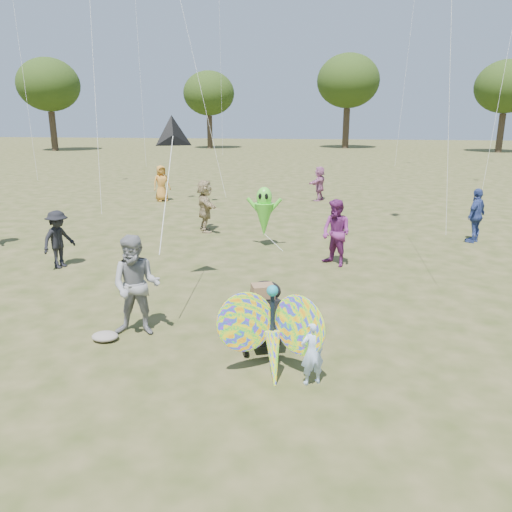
{
  "coord_description": "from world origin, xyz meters",
  "views": [
    {
      "loc": [
        1.26,
        -7.44,
        3.63
      ],
      "look_at": [
        -0.2,
        1.5,
        1.1
      ],
      "focal_mm": 35.0,
      "sensor_mm": 36.0,
      "label": 1
    }
  ],
  "objects": [
    {
      "name": "crowd_e",
      "position": [
        1.28,
        4.85,
        0.84
      ],
      "size": [
        1.03,
        1.02,
        1.68
      ],
      "primitive_type": "imported",
      "rotation": [
        0.0,
        0.0,
        5.55
      ],
      "color": "#702568",
      "rests_on": "ground"
    },
    {
      "name": "crowd_c",
      "position": [
        5.37,
        7.98,
        0.81
      ],
      "size": [
        0.89,
        0.99,
        1.62
      ],
      "primitive_type": "imported",
      "rotation": [
        0.0,
        0.0,
        4.06
      ],
      "color": "navy",
      "rests_on": "ground"
    },
    {
      "name": "jogging_stroller",
      "position": [
        0.17,
        -0.01,
        0.61
      ],
      "size": [
        0.73,
        1.13,
        1.09
      ],
      "rotation": [
        0.0,
        0.0,
        0.36
      ],
      "color": "black",
      "rests_on": "ground"
    },
    {
      "name": "delta_kite_rig",
      "position": [
        -2.04,
        2.44,
        3.26
      ],
      "size": [
        0.89,
        2.57,
        2.28
      ],
      "color": "black",
      "rests_on": "ground"
    },
    {
      "name": "crowd_j",
      "position": [
        0.46,
        15.03,
        0.76
      ],
      "size": [
        0.92,
        1.48,
        1.53
      ],
      "primitive_type": "imported",
      "rotation": [
        0.0,
        0.0,
        4.35
      ],
      "color": "#B4669A",
      "rests_on": "ground"
    },
    {
      "name": "crowd_d",
      "position": [
        -2.96,
        8.11,
        0.85
      ],
      "size": [
        1.09,
        1.64,
        1.69
      ],
      "primitive_type": "imported",
      "rotation": [
        0.0,
        0.0,
        1.98
      ],
      "color": "tan",
      "rests_on": "ground"
    },
    {
      "name": "alien_kite",
      "position": [
        -0.76,
        6.4,
        0.97
      ],
      "size": [
        1.12,
        0.69,
        1.74
      ],
      "color": "#53D532",
      "rests_on": "ground"
    },
    {
      "name": "grey_bag",
      "position": [
        -2.49,
        -0.24,
        0.07
      ],
      "size": [
        0.45,
        0.37,
        0.14
      ],
      "primitive_type": "ellipsoid",
      "color": "gray",
      "rests_on": "ground"
    },
    {
      "name": "butterfly_kite",
      "position": [
        0.45,
        -1.05,
        0.68
      ],
      "size": [
        1.74,
        0.75,
        1.6
      ],
      "color": "orange",
      "rests_on": "ground"
    },
    {
      "name": "adult_man",
      "position": [
        -2.03,
        0.11,
        0.88
      ],
      "size": [
        0.92,
        0.76,
        1.75
      ],
      "primitive_type": "imported",
      "rotation": [
        0.0,
        0.0,
        0.11
      ],
      "color": "gray",
      "rests_on": "ground"
    },
    {
      "name": "ground",
      "position": [
        0.0,
        0.0,
        0.0
      ],
      "size": [
        160.0,
        160.0,
        0.0
      ],
      "primitive_type": "plane",
      "color": "#51592B",
      "rests_on": "ground"
    },
    {
      "name": "child_girl",
      "position": [
        1.01,
        -1.1,
        0.48
      ],
      "size": [
        0.42,
        0.37,
        0.96
      ],
      "primitive_type": "imported",
      "rotation": [
        0.0,
        0.0,
        3.64
      ],
      "color": "#B4D0FF",
      "rests_on": "ground"
    },
    {
      "name": "crowd_b",
      "position": [
        -5.48,
        3.57,
        0.72
      ],
      "size": [
        0.8,
        1.05,
        1.44
      ],
      "primitive_type": "imported",
      "rotation": [
        0.0,
        0.0,
        1.25
      ],
      "color": "black",
      "rests_on": "ground"
    },
    {
      "name": "crowd_g",
      "position": [
        -6.44,
        13.75,
        0.79
      ],
      "size": [
        0.92,
        0.89,
        1.58
      ],
      "primitive_type": "imported",
      "rotation": [
        0.0,
        0.0,
        0.71
      ],
      "color": "#C07E2D",
      "rests_on": "ground"
    },
    {
      "name": "tree_line",
      "position": [
        3.67,
        44.99,
        6.86
      ],
      "size": [
        91.78,
        33.6,
        10.79
      ],
      "color": "#3A2D21",
      "rests_on": "ground"
    }
  ]
}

